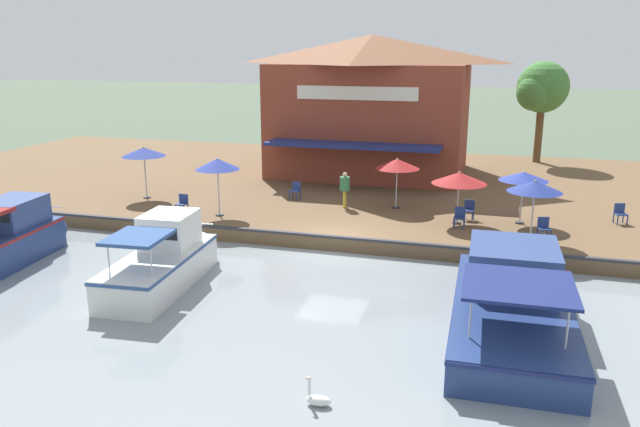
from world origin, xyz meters
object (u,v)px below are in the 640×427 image
Objects in this scene: patio_umbrella_mid_patio_right at (144,152)px; cafe_chair_beside_entrance at (295,189)px; waterfront_restaurant at (371,104)px; motorboat_nearest_quay at (167,258)px; cafe_chair_far_corner_seat at (469,209)px; patio_umbrella_near_quay_edge at (524,176)px; cafe_chair_back_row_seat at (544,227)px; patio_umbrella_by_entrance at (459,178)px; swan at (318,399)px; motorboat_mid_row at (11,237)px; person_near_entrance at (345,185)px; tree_downstream_bank at (541,89)px; cafe_chair_under_first_umbrella at (620,213)px; patio_umbrella_far_corner at (217,164)px; patio_umbrella_back_row at (397,164)px; motorboat_second_along at (511,296)px; patio_umbrella_mid_patio_left at (535,187)px; cafe_chair_mid_patio at (460,216)px; cafe_chair_facing_river at (182,203)px.

cafe_chair_beside_entrance is (-1.81, 7.11, -1.81)m from patio_umbrella_mid_patio_right.
motorboat_nearest_quay is (18.05, -3.23, -3.72)m from waterfront_restaurant.
patio_umbrella_near_quay_edge is at bearing 89.91° from cafe_chair_far_corner_seat.
waterfront_restaurant reaches higher than cafe_chair_back_row_seat.
patio_umbrella_by_entrance reaches higher than swan.
patio_umbrella_by_entrance reaches higher than motorboat_mid_row.
person_near_entrance is (-0.89, 9.82, -1.25)m from patio_umbrella_mid_patio_right.
swan is 31.21m from tree_downstream_bank.
cafe_chair_beside_entrance and cafe_chair_back_row_seat have the same top height.
cafe_chair_under_first_umbrella is at bearing 93.79° from patio_umbrella_mid_patio_right.
motorboat_mid_row is 15.17m from swan.
tree_downstream_bank is at bearing 123.19° from waterfront_restaurant.
patio_umbrella_mid_patio_right is 8.48m from motorboat_mid_row.
cafe_chair_back_row_seat is 0.51× the size of person_near_entrance.
patio_umbrella_back_row is (-3.47, 7.26, -0.23)m from patio_umbrella_far_corner.
cafe_chair_beside_entrance is 18.62m from tree_downstream_bank.
patio_umbrella_far_corner reaches higher than person_near_entrance.
cafe_chair_beside_entrance is 12.73m from motorboat_mid_row.
patio_umbrella_back_row is 1.04× the size of patio_umbrella_near_quay_edge.
tree_downstream_bank is at bearing 176.21° from motorboat_second_along.
patio_umbrella_far_corner is 14.09m from motorboat_second_along.
patio_umbrella_back_row is 2.75× the size of cafe_chair_beside_entrance.
motorboat_second_along is (6.86, -1.24, -0.27)m from cafe_chair_back_row_seat.
waterfront_restaurant is 5.00× the size of patio_umbrella_near_quay_edge.
cafe_chair_under_first_umbrella is at bearing 156.19° from motorboat_second_along.
tree_downstream_bank reaches higher than patio_umbrella_near_quay_edge.
patio_umbrella_by_entrance is 3.44m from patio_umbrella_back_row.
patio_umbrella_mid_patio_left is 2.81× the size of cafe_chair_mid_patio.
cafe_chair_mid_patio is 0.14× the size of motorboat_mid_row.
patio_umbrella_far_corner is at bearing -88.76° from cafe_chair_back_row_seat.
waterfront_restaurant reaches higher than motorboat_second_along.
patio_umbrella_by_entrance is at bearing 172.05° from swan.
cafe_chair_back_row_seat is (1.32, 3.38, -1.47)m from patio_umbrella_by_entrance.
motorboat_nearest_quay is (-0.05, -11.17, 0.07)m from motorboat_second_along.
patio_umbrella_near_quay_edge is 2.64× the size of cafe_chair_back_row_seat.
tree_downstream_bank reaches higher than swan.
swan is at bearing 11.83° from person_near_entrance.
patio_umbrella_by_entrance is at bearing 99.01° from patio_umbrella_far_corner.
patio_umbrella_by_entrance is 0.25× the size of motorboat_second_along.
motorboat_second_along is (8.63, 17.16, -2.08)m from patio_umbrella_mid_patio_right.
patio_umbrella_back_row is 5.56m from patio_umbrella_near_quay_edge.
cafe_chair_facing_river is at bearing -155.91° from motorboat_nearest_quay.
motorboat_second_along is (6.50, 14.06, -0.27)m from cafe_chair_facing_river.
cafe_chair_beside_entrance is at bearing -94.60° from patio_umbrella_back_row.
waterfront_restaurant is 1.76× the size of tree_downstream_bank.
person_near_entrance is (-0.60, -5.64, 0.56)m from cafe_chair_far_corner_seat.
cafe_chair_under_first_umbrella is 1.00× the size of cafe_chair_mid_patio.
patio_umbrella_mid_patio_right reaches higher than patio_umbrella_by_entrance.
waterfront_restaurant is 14.94m from cafe_chair_back_row_seat.
cafe_chair_far_corner_seat is at bearing 102.56° from patio_umbrella_far_corner.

